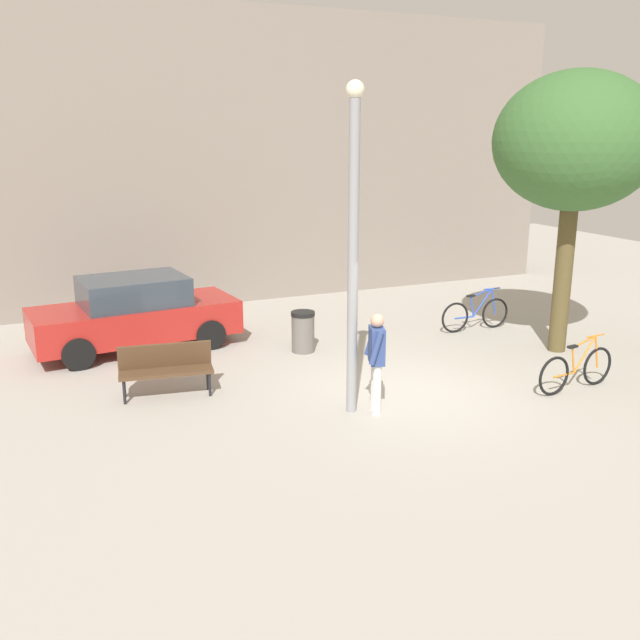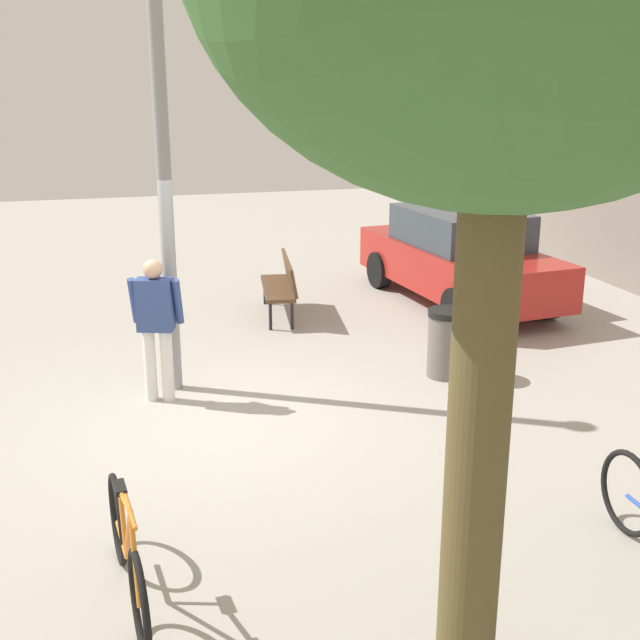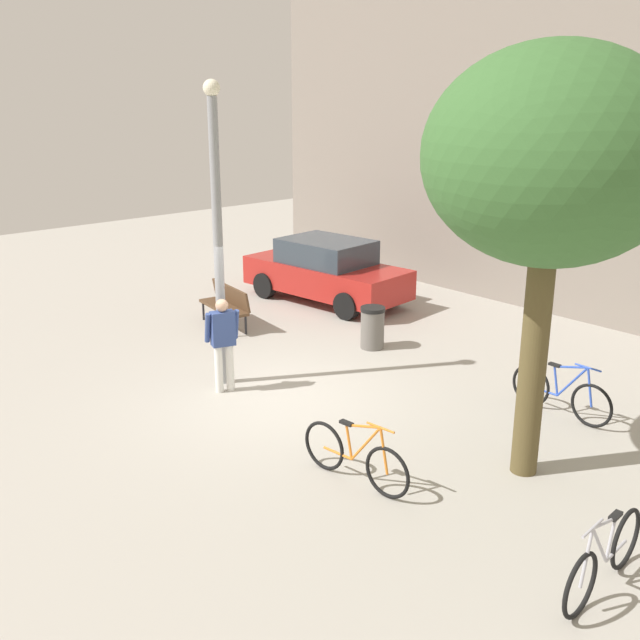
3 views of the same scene
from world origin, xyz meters
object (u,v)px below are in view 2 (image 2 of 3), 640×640
object	(u,v)px
bicycle_orange	(127,555)
person_by_lamppost	(156,320)
parked_car_red	(459,256)
park_bench	(283,282)
trash_bin	(447,343)
lamppost	(163,150)

from	to	relation	value
bicycle_orange	person_by_lamppost	bearing A→B (deg)	172.24
bicycle_orange	parked_car_red	distance (m)	8.83
park_bench	trash_bin	bearing A→B (deg)	23.74
park_bench	trash_bin	distance (m)	3.43
person_by_lamppost	parked_car_red	world-z (taller)	person_by_lamppost
park_bench	trash_bin	world-z (taller)	park_bench
person_by_lamppost	trash_bin	xyz separation A→B (m)	(0.15, 3.52, -0.53)
lamppost	park_bench	xyz separation A→B (m)	(-2.65, 1.93, -2.29)
trash_bin	person_by_lamppost	bearing A→B (deg)	-92.52
person_by_lamppost	bicycle_orange	xyz separation A→B (m)	(3.77, -0.51, -0.58)
lamppost	trash_bin	distance (m)	4.12
bicycle_orange	trash_bin	bearing A→B (deg)	131.86
parked_car_red	trash_bin	distance (m)	3.57
bicycle_orange	parked_car_red	bearing A→B (deg)	140.23
park_bench	person_by_lamppost	bearing A→B (deg)	-35.66
lamppost	trash_bin	world-z (taller)	lamppost
lamppost	bicycle_orange	xyz separation A→B (m)	(4.11, -0.72, -2.45)
person_by_lamppost	trash_bin	size ratio (longest dim) A/B	1.94
parked_car_red	trash_bin	size ratio (longest dim) A/B	5.04
person_by_lamppost	park_bench	world-z (taller)	person_by_lamppost
lamppost	trash_bin	xyz separation A→B (m)	(0.49, 3.31, -2.40)
person_by_lamppost	park_bench	bearing A→B (deg)	144.34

